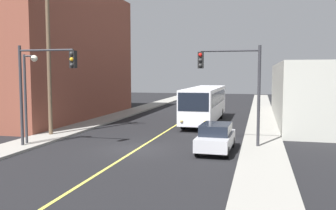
{
  "coord_description": "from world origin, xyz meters",
  "views": [
    {
      "loc": [
        6.99,
        -20.79,
        4.54
      ],
      "look_at": [
        0.0,
        7.51,
        2.0
      ],
      "focal_mm": 39.78,
      "sensor_mm": 36.0,
      "label": 1
    }
  ],
  "objects_px": {
    "city_bus": "(205,103)",
    "utility_pole_near": "(48,44)",
    "parked_car_silver": "(216,137)",
    "street_lamp_left": "(28,86)",
    "traffic_signal_left_corner": "(43,77)",
    "traffic_signal_right_corner": "(233,77)"
  },
  "relations": [
    {
      "from": "city_bus",
      "to": "utility_pole_near",
      "type": "distance_m",
      "value": 14.53
    },
    {
      "from": "traffic_signal_right_corner",
      "to": "traffic_signal_left_corner",
      "type": "bearing_deg",
      "value": -163.88
    },
    {
      "from": "parked_car_silver",
      "to": "utility_pole_near",
      "type": "height_order",
      "value": "utility_pole_near"
    },
    {
      "from": "traffic_signal_left_corner",
      "to": "traffic_signal_right_corner",
      "type": "relative_size",
      "value": 1.0
    },
    {
      "from": "parked_car_silver",
      "to": "utility_pole_near",
      "type": "relative_size",
      "value": 0.38
    },
    {
      "from": "city_bus",
      "to": "utility_pole_near",
      "type": "bearing_deg",
      "value": -134.8
    },
    {
      "from": "utility_pole_near",
      "to": "street_lamp_left",
      "type": "distance_m",
      "value": 4.51
    },
    {
      "from": "city_bus",
      "to": "parked_car_silver",
      "type": "bearing_deg",
      "value": -78.81
    },
    {
      "from": "traffic_signal_left_corner",
      "to": "street_lamp_left",
      "type": "relative_size",
      "value": 1.09
    },
    {
      "from": "city_bus",
      "to": "street_lamp_left",
      "type": "distance_m",
      "value": 16.1
    },
    {
      "from": "traffic_signal_left_corner",
      "to": "street_lamp_left",
      "type": "bearing_deg",
      "value": 157.93
    },
    {
      "from": "traffic_signal_left_corner",
      "to": "parked_car_silver",
      "type": "bearing_deg",
      "value": 9.15
    },
    {
      "from": "parked_car_silver",
      "to": "traffic_signal_left_corner",
      "type": "relative_size",
      "value": 0.74
    },
    {
      "from": "parked_car_silver",
      "to": "traffic_signal_right_corner",
      "type": "xyz_separation_m",
      "value": [
        0.81,
        1.51,
        3.46
      ]
    },
    {
      "from": "city_bus",
      "to": "street_lamp_left",
      "type": "height_order",
      "value": "street_lamp_left"
    },
    {
      "from": "utility_pole_near",
      "to": "traffic_signal_left_corner",
      "type": "bearing_deg",
      "value": -62.81
    },
    {
      "from": "parked_car_silver",
      "to": "utility_pole_near",
      "type": "xyz_separation_m",
      "value": [
        -12.08,
        2.41,
        5.73
      ]
    },
    {
      "from": "city_bus",
      "to": "traffic_signal_right_corner",
      "type": "height_order",
      "value": "traffic_signal_right_corner"
    },
    {
      "from": "street_lamp_left",
      "to": "utility_pole_near",
      "type": "bearing_deg",
      "value": 100.66
    },
    {
      "from": "parked_car_silver",
      "to": "traffic_signal_right_corner",
      "type": "bearing_deg",
      "value": 61.88
    },
    {
      "from": "traffic_signal_left_corner",
      "to": "traffic_signal_right_corner",
      "type": "bearing_deg",
      "value": 16.12
    },
    {
      "from": "street_lamp_left",
      "to": "city_bus",
      "type": "bearing_deg",
      "value": 55.61
    }
  ]
}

